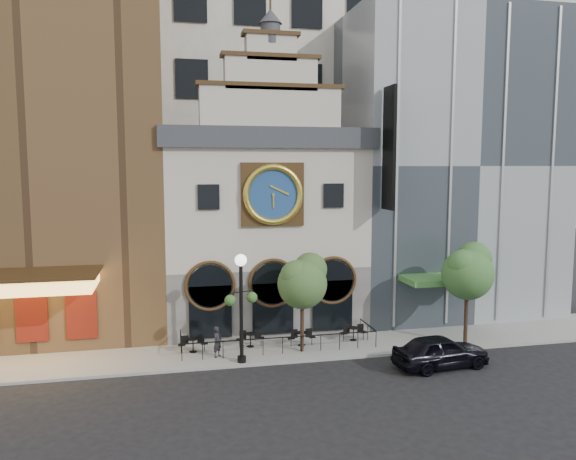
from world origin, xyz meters
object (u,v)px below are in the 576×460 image
(bistro_2, at_px, (302,337))
(tree_right, at_px, (468,270))
(pedestrian, at_px, (218,342))
(lamppost, at_px, (241,296))
(bistro_3, at_px, (353,332))
(bistro_0, at_px, (193,344))
(tree_left, at_px, (303,280))
(bistro_1, at_px, (250,339))
(car_right, at_px, (441,351))

(bistro_2, relative_size, tree_right, 0.27)
(pedestrian, height_order, tree_right, tree_right)
(lamppost, relative_size, tree_right, 0.98)
(bistro_3, xyz_separation_m, tree_right, (6.06, -1.84, 3.75))
(bistro_0, relative_size, pedestrian, 0.97)
(bistro_3, relative_size, tree_right, 0.27)
(bistro_2, bearing_deg, bistro_0, 178.71)
(lamppost, xyz_separation_m, tree_left, (3.49, 1.06, 0.45))
(bistro_0, relative_size, bistro_1, 1.00)
(bistro_2, relative_size, tree_left, 0.30)
(bistro_2, bearing_deg, tree_right, -9.79)
(bistro_2, xyz_separation_m, bistro_3, (3.14, 0.25, 0.00))
(bistro_2, xyz_separation_m, car_right, (6.15, -4.47, 0.23))
(bistro_1, relative_size, car_right, 0.32)
(pedestrian, bearing_deg, bistro_3, -37.40)
(tree_right, bearing_deg, bistro_1, 170.68)
(bistro_3, height_order, pedestrian, pedestrian)
(tree_left, bearing_deg, pedestrian, -179.91)
(bistro_1, relative_size, tree_left, 0.30)
(tree_left, bearing_deg, bistro_0, 169.94)
(bistro_0, relative_size, bistro_2, 1.00)
(bistro_1, bearing_deg, pedestrian, -146.20)
(bistro_1, height_order, tree_left, tree_left)
(bistro_1, distance_m, tree_right, 12.76)
(bistro_1, height_order, car_right, car_right)
(car_right, xyz_separation_m, lamppost, (-9.79, 2.51, 2.78))
(tree_right, bearing_deg, bistro_0, 173.53)
(bistro_2, xyz_separation_m, tree_right, (9.21, -1.59, 3.75))
(bistro_3, height_order, lamppost, lamppost)
(bistro_1, bearing_deg, tree_left, -25.69)
(bistro_1, xyz_separation_m, pedestrian, (-1.94, -1.30, 0.35))
(pedestrian, xyz_separation_m, lamppost, (1.13, -1.06, 2.65))
(pedestrian, relative_size, tree_right, 0.28)
(bistro_2, distance_m, bistro_3, 3.15)
(tree_right, bearing_deg, lamppost, -178.32)
(bistro_1, xyz_separation_m, tree_right, (12.04, -1.98, 3.75))
(car_right, xyz_separation_m, pedestrian, (-10.92, 3.56, 0.13))
(bistro_3, bearing_deg, tree_right, -16.89)
(car_right, height_order, tree_left, tree_left)
(tree_right, bearing_deg, bistro_2, 170.21)
(bistro_0, height_order, car_right, car_right)
(bistro_0, distance_m, bistro_3, 9.14)
(bistro_3, distance_m, pedestrian, 8.01)
(bistro_1, xyz_separation_m, bistro_3, (5.98, -0.13, 0.00))
(lamppost, bearing_deg, bistro_0, 119.27)
(pedestrian, bearing_deg, tree_right, -48.54)
(tree_left, bearing_deg, car_right, -29.54)
(lamppost, bearing_deg, bistro_3, -0.91)
(pedestrian, bearing_deg, bistro_1, -11.95)
(bistro_3, xyz_separation_m, lamppost, (-6.78, -2.22, 3.00))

